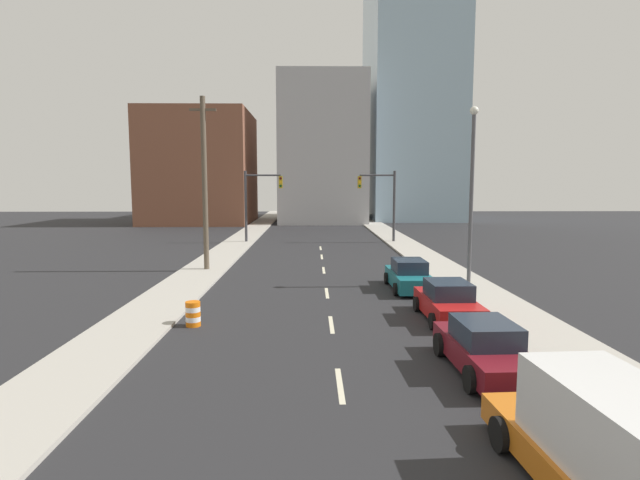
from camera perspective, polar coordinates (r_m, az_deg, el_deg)
The scene contains 20 objects.
sidewalk_left at distance 49.24m, azimuth -8.83°, elevation 0.13°, with size 2.90×100.03×0.13m.
sidewalk_right at distance 49.47m, azimuth 8.62°, elevation 0.16°, with size 2.90×100.03×0.13m.
lane_stripe_at_14m at distance 14.01m, azimuth 2.29°, elevation -16.22°, with size 0.16×2.40×0.01m, color beige.
lane_stripe_at_20m at distance 19.52m, azimuth 1.31°, elevation -9.62°, with size 0.16×2.40×0.01m, color beige.
lane_stripe_at_26m at distance 24.93m, azimuth 0.79°, elevation -6.07°, with size 0.16×2.40×0.01m, color beige.
lane_stripe_at_32m at distance 31.39m, azimuth 0.42°, elevation -3.47°, with size 0.16×2.40×0.01m, color beige.
lane_stripe_at_38m at distance 37.11m, azimuth 0.20°, elevation -1.93°, with size 0.16×2.40×0.01m, color beige.
lane_stripe_at_43m at distance 42.09m, azimuth 0.06°, elevation -0.94°, with size 0.16×2.40×0.01m, color beige.
building_brick_left at distance 72.48m, azimuth -13.44°, elevation 8.00°, with size 14.00×16.00×15.23m.
building_office_center at distance 74.94m, azimuth 0.20°, elevation 10.00°, with size 12.00×20.00×20.15m.
building_glass_right at distance 81.34m, azimuth 10.31°, elevation 15.66°, with size 13.00×20.00×37.18m.
traffic_signal_left at distance 46.07m, azimuth -7.37°, elevation 4.86°, with size 3.50×0.35×6.59m.
traffic_signal_right at distance 46.27m, azimuth 7.37°, elevation 4.87°, with size 3.50×0.35×6.59m.
utility_pole_left_mid at distance 31.48m, azimuth -13.05°, elevation 6.35°, with size 1.60×0.32×10.64m.
traffic_barrel at distance 19.78m, azimuth -14.31°, elevation -8.19°, with size 0.56×0.56×0.95m.
street_lamp at distance 27.17m, azimuth 16.96°, elevation 6.05°, with size 0.44×0.44×9.34m.
box_truck_orange at distance 10.10m, azimuth 30.49°, elevation -20.17°, with size 2.48×5.83×2.16m.
sedan_maroon at distance 15.40m, azimuth 18.32°, elevation -11.71°, with size 2.14×4.59×1.50m.
sedan_red at distance 20.68m, azimuth 14.40°, elevation -6.92°, with size 2.13×4.37×1.55m.
sedan_teal at distance 26.04m, azimuth 10.13°, elevation -4.07°, with size 2.08×4.64×1.55m.
Camera 1 is at (-0.76, 1.53, 5.40)m, focal length 28.00 mm.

